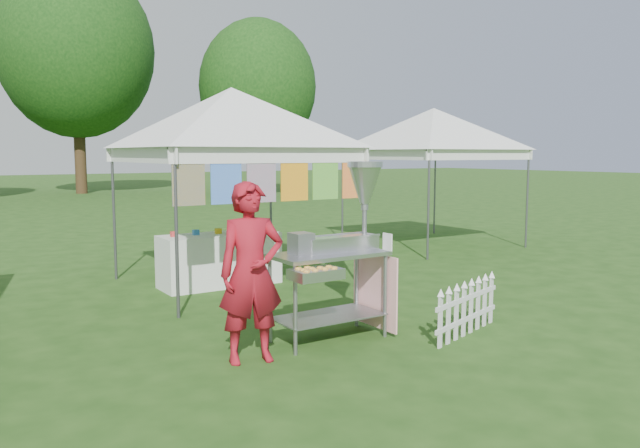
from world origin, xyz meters
TOP-DOWN VIEW (x-y plane):
  - ground at (0.00, 0.00)m, footprint 120.00×120.00m
  - canopy_main at (0.00, 3.49)m, footprint 4.24×4.24m
  - canopy_right at (5.50, 5.00)m, footprint 4.24×4.24m
  - tree_mid at (3.00, 28.00)m, footprint 7.60×7.60m
  - tree_right at (10.00, 22.00)m, footprint 5.60×5.60m
  - donut_cart at (-0.16, 0.32)m, footprint 1.39×0.95m
  - vendor at (-1.38, 0.14)m, footprint 0.71×0.54m
  - picket_fence at (1.04, -0.36)m, footprint 1.38×0.47m
  - display_table at (-0.20, 3.58)m, footprint 1.80×0.70m

SIDE VIEW (x-z plane):
  - ground at x=0.00m, z-range 0.00..0.00m
  - picket_fence at x=1.04m, z-range 0.01..0.57m
  - display_table at x=-0.20m, z-range 0.00..0.80m
  - vendor at x=-1.38m, z-range 0.00..1.75m
  - donut_cart at x=-0.16m, z-range 0.17..2.10m
  - canopy_main at x=0.00m, z-range 1.26..4.71m
  - canopy_right at x=5.50m, z-range 1.27..4.72m
  - tree_right at x=10.00m, z-range 0.97..9.39m
  - tree_mid at x=3.00m, z-range 1.38..12.90m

